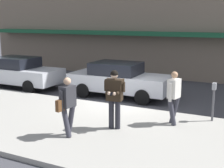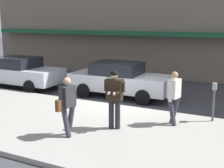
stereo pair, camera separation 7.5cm
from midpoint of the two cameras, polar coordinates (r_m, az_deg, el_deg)
The scene contains 9 objects.
ground_plane at distance 12.42m, azimuth 1.20°, elevation -4.16°, with size 80.00×80.00×0.00m, color #3D3D42.
sidewalk at distance 9.55m, azimuth -0.77°, elevation -8.69°, with size 32.00×5.30×0.14m, color #99968E.
curb_paint_line at distance 12.09m, azimuth 5.60°, elevation -4.65°, with size 28.00×0.12×0.01m, color silver.
parked_sedan_near at distance 16.48m, azimuth -16.91°, elevation 2.11°, with size 4.51×1.95×1.54m.
parked_sedan_mid at distance 13.87m, azimuth 1.16°, elevation 0.88°, with size 4.52×1.97×1.54m.
man_texting_on_phone at distance 9.30m, azimuth 0.21°, elevation -1.65°, with size 0.64×0.62×1.81m.
pedestrian_in_light_coat at distance 9.91m, azimuth 11.02°, elevation -1.89°, with size 0.38×0.59×1.70m.
pedestrian_with_bag at distance 8.82m, azimuth -8.41°, elevation -3.50°, with size 0.37×0.72×1.70m.
parking_meter at distance 10.58m, azimuth 17.90°, elevation -2.14°, with size 0.12×0.18×1.27m.
Camera 1 is at (5.10, -10.81, 3.41)m, focal length 50.00 mm.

